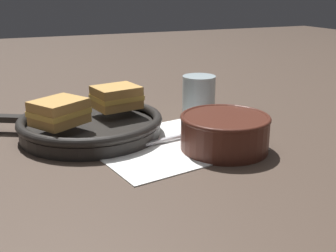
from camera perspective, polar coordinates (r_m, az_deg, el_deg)
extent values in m
plane|color=#47382D|center=(0.79, 1.34, -2.92)|extent=(4.00, 4.00, 0.00)
cube|color=white|center=(0.80, 0.18, -2.45)|extent=(0.32, 0.29, 0.00)
cylinder|color=#4C2319|center=(0.77, 7.68, -0.95)|extent=(0.16, 0.16, 0.06)
cylinder|color=orange|center=(0.77, 7.74, 0.37)|extent=(0.14, 0.14, 0.01)
torus|color=#4C2319|center=(0.76, 7.77, 1.15)|extent=(0.16, 0.16, 0.01)
cube|color=#B7B7BC|center=(0.79, -1.49, -2.12)|extent=(0.12, 0.03, 0.01)
ellipsoid|color=#B7B7BC|center=(0.84, 3.51, -0.92)|extent=(0.06, 0.04, 0.01)
cylinder|color=black|center=(0.86, -10.37, -0.46)|extent=(0.28, 0.28, 0.02)
torus|color=black|center=(0.85, -10.45, 0.87)|extent=(0.29, 0.29, 0.02)
cube|color=#C18E47|center=(0.81, -14.45, 0.90)|extent=(0.12, 0.11, 0.02)
cube|color=gold|center=(0.80, -14.53, 1.85)|extent=(0.12, 0.11, 0.01)
cube|color=#C18E47|center=(0.80, -14.60, 2.81)|extent=(0.12, 0.11, 0.02)
cube|color=#C18E47|center=(0.90, -6.96, 3.04)|extent=(0.10, 0.09, 0.02)
cube|color=gold|center=(0.89, -7.00, 3.91)|extent=(0.10, 0.09, 0.01)
cube|color=#C18E47|center=(0.89, -7.03, 4.78)|extent=(0.10, 0.09, 0.02)
cylinder|color=silver|center=(0.96, 4.18, 3.93)|extent=(0.07, 0.07, 0.10)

